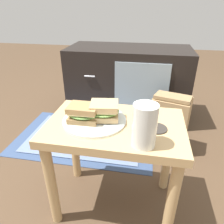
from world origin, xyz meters
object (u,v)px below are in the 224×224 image
Objects in this scene: sandwich_front at (84,113)px; coaster at (157,128)px; sandwich_back at (104,110)px; plate at (94,120)px; tv_cabinet at (128,83)px; beer_glass at (144,127)px; paper_bag at (169,123)px.

sandwich_front is 0.29m from coaster.
plate is at bearing -161.80° from sandwich_back.
sandwich_front is at bearing -179.75° from coaster.
beer_glass is (0.17, -1.07, 0.24)m from tv_cabinet.
sandwich_front is 0.27m from beer_glass.
plate is 3.16× the size of coaster.
tv_cabinet is 1.00m from coaster.
paper_bag is at bearing 77.93° from coaster.
paper_bag is (0.32, 0.50, -0.32)m from sandwich_back.
beer_glass is (0.24, -0.11, 0.03)m from sandwich_front.
plate is at bearing -92.31° from tv_cabinet.
sandwich_front is 1.57× the size of coaster.
paper_bag is at bearing 75.93° from beer_glass.
tv_cabinet reaches higher than plate.
sandwich_back reaches higher than coaster.
plate is 1.70× the size of beer_glass.
coaster is (0.29, 0.00, -0.04)m from sandwich_front.
sandwich_back is 0.35× the size of paper_bag.
coaster is (0.21, -0.02, -0.05)m from sandwich_back.
coaster is 0.21× the size of paper_bag.
tv_cabinet is at bearing 102.47° from coaster.
sandwich_front reaches higher than coaster.
plate is 0.68m from paper_bag.
sandwich_front is 0.94× the size of sandwich_back.
tv_cabinet is 11.66× the size of coaster.
plate is 2.01× the size of sandwich_front.
plate is 0.66× the size of paper_bag.
coaster is at bearing 0.25° from sandwich_front.
sandwich_back is 0.21m from beer_glass.
plate is 0.25m from beer_glass.
plate is at bearing -125.47° from paper_bag.
plate reaches higher than paper_bag.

